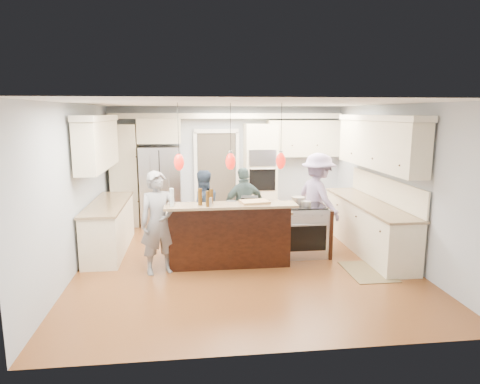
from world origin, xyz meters
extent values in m
plane|color=brown|center=(0.00, 0.00, 0.00)|extent=(6.00, 6.00, 0.00)
cube|color=#B2BCC6|center=(0.00, 3.00, 1.35)|extent=(5.50, 0.04, 2.70)
cube|color=#B2BCC6|center=(0.00, -3.00, 1.35)|extent=(5.50, 0.04, 2.70)
cube|color=#B2BCC6|center=(-2.75, 0.00, 1.35)|extent=(0.04, 6.00, 2.70)
cube|color=#B2BCC6|center=(2.75, 0.00, 1.35)|extent=(0.04, 6.00, 2.70)
cube|color=white|center=(0.00, 0.00, 2.70)|extent=(5.50, 6.00, 0.04)
cube|color=#B7B7BC|center=(-1.55, 2.64, 0.90)|extent=(0.90, 0.70, 1.80)
cube|color=#F2E4C5|center=(0.75, 2.67, 1.15)|extent=(0.72, 0.64, 2.30)
cube|color=black|center=(0.75, 2.34, 1.55)|extent=(0.60, 0.02, 0.35)
cube|color=black|center=(0.75, 2.34, 1.05)|extent=(0.60, 0.02, 0.50)
cylinder|color=#B7B7BC|center=(0.75, 2.31, 1.30)|extent=(0.55, 0.02, 0.02)
cube|color=#F2E4C5|center=(-2.35, 2.70, 1.15)|extent=(0.60, 0.58, 2.30)
cube|color=#F2E4C5|center=(-1.55, 2.70, 2.15)|extent=(0.95, 0.58, 0.55)
cube|color=#F2E4C5|center=(1.80, 2.82, 1.95)|extent=(1.70, 0.35, 0.85)
cube|color=beige|center=(0.00, 2.80, 2.48)|extent=(5.30, 0.38, 0.12)
cube|color=#4C443A|center=(-0.25, 2.99, 1.05)|extent=(0.90, 0.06, 2.10)
cube|color=white|center=(-0.25, 2.95, 2.13)|extent=(1.04, 0.06, 0.10)
cube|color=#F2E4C5|center=(2.40, 0.30, 0.44)|extent=(0.60, 3.00, 0.88)
cube|color=tan|center=(2.40, 0.30, 0.90)|extent=(0.64, 3.05, 0.04)
cube|color=#F2E4C5|center=(2.52, 0.30, 1.98)|extent=(0.35, 3.00, 0.85)
cube|color=beige|center=(2.51, 0.30, 2.46)|extent=(0.37, 3.10, 0.10)
cube|color=#F2E4C5|center=(-2.40, 0.80, 0.44)|extent=(0.60, 2.20, 0.88)
cube|color=tan|center=(-2.40, 0.80, 0.90)|extent=(0.64, 2.25, 0.04)
cube|color=#F2E4C5|center=(-2.52, 0.80, 1.98)|extent=(0.35, 2.20, 0.85)
cube|color=beige|center=(-2.51, 0.80, 2.46)|extent=(0.37, 2.30, 0.10)
cube|color=black|center=(-0.25, 0.15, 0.44)|extent=(2.00, 1.00, 0.88)
cube|color=tan|center=(-0.25, 0.15, 0.90)|extent=(2.10, 1.10, 0.04)
cube|color=black|center=(-0.25, -0.41, 0.54)|extent=(2.00, 0.12, 1.08)
cube|color=tan|center=(-0.25, -0.55, 1.10)|extent=(2.10, 0.42, 0.04)
cube|color=black|center=(0.16, 0.25, 1.00)|extent=(0.33, 0.28, 0.16)
cube|color=#B7B7BC|center=(1.13, 0.15, 0.45)|extent=(0.76, 0.66, 0.90)
cube|color=black|center=(1.13, -0.19, 0.40)|extent=(0.65, 0.01, 0.45)
cube|color=black|center=(1.13, 0.15, 0.91)|extent=(0.72, 0.59, 0.02)
cube|color=black|center=(1.54, 0.15, 0.44)|extent=(0.06, 0.71, 0.88)
cylinder|color=black|center=(-1.05, -0.51, 2.33)|extent=(0.01, 0.01, 0.75)
ellipsoid|color=red|center=(-1.05, -0.51, 1.80)|extent=(0.15, 0.15, 0.26)
cylinder|color=black|center=(-0.25, -0.51, 2.33)|extent=(0.01, 0.01, 0.75)
ellipsoid|color=red|center=(-0.25, -0.51, 1.80)|extent=(0.15, 0.15, 0.26)
cylinder|color=black|center=(0.55, -0.51, 2.33)|extent=(0.01, 0.01, 0.75)
ellipsoid|color=red|center=(0.55, -0.51, 1.80)|extent=(0.15, 0.15, 0.26)
imported|color=gray|center=(-1.40, -0.45, 0.83)|extent=(0.70, 0.57, 1.66)
imported|color=#2E3F59|center=(-0.66, 0.85, 0.74)|extent=(0.84, 0.73, 1.49)
imported|color=#415A5B|center=(0.14, 0.85, 0.77)|extent=(0.96, 0.59, 1.53)
imported|color=#9988B7|center=(1.60, 0.85, 0.89)|extent=(1.02, 1.31, 1.78)
cube|color=olive|center=(1.96, -0.83, 0.01)|extent=(0.68, 0.99, 0.01)
cylinder|color=silver|center=(-1.17, -0.58, 1.26)|extent=(0.07, 0.07, 0.29)
cylinder|color=#482D0C|center=(-0.74, -0.54, 1.25)|extent=(0.07, 0.07, 0.27)
cylinder|color=#482D0C|center=(-0.62, -0.66, 1.24)|extent=(0.08, 0.08, 0.25)
cylinder|color=#482D0C|center=(-0.55, -0.44, 1.24)|extent=(0.08, 0.08, 0.24)
cylinder|color=#B7B7BC|center=(-0.59, -0.65, 1.19)|extent=(0.09, 0.09, 0.14)
cube|color=#DBB465|center=(0.14, -0.47, 1.14)|extent=(0.49, 0.38, 0.03)
cylinder|color=#B7B7BC|center=(1.05, 0.23, 0.99)|extent=(0.24, 0.24, 0.14)
cylinder|color=#B7B7BC|center=(1.14, 0.07, 0.97)|extent=(0.19, 0.19, 0.09)
camera|label=1|loc=(-0.89, -7.14, 2.55)|focal=32.00mm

